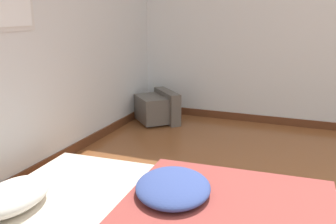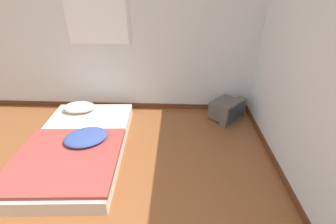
{
  "view_description": "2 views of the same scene",
  "coord_description": "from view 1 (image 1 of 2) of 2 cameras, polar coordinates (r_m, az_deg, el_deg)",
  "views": [
    {
      "loc": [
        -1.84,
        0.83,
        1.3
      ],
      "look_at": [
        1.17,
        2.05,
        0.42
      ],
      "focal_mm": 40.0,
      "sensor_mm": 36.0,
      "label": 1
    },
    {
      "loc": [
        1.27,
        -0.8,
        2.1
      ],
      "look_at": [
        1.16,
        1.94,
        0.48
      ],
      "focal_mm": 24.0,
      "sensor_mm": 36.0,
      "label": 2
    }
  ],
  "objects": [
    {
      "name": "mattress_bed",
      "position": [
        2.25,
        -1.38,
        -16.45
      ],
      "size": [
        1.38,
        2.12,
        0.33
      ],
      "color": "beige",
      "rests_on": "ground_plane"
    },
    {
      "name": "crt_tv",
      "position": [
        4.5,
        -1.57,
        0.66
      ],
      "size": [
        0.65,
        0.65,
        0.37
      ],
      "color": "#56514C",
      "rests_on": "ground_plane"
    }
  ]
}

